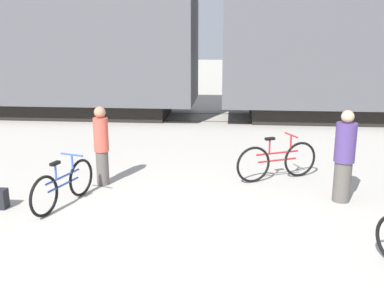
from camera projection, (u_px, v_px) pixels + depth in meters
ground_plane at (172, 248)px, 6.30m from camera, size 80.00×80.00×0.00m
freight_train at (209, 29)px, 14.84m from camera, size 51.01×3.05×5.66m
rail_near at (207, 121)px, 14.89m from camera, size 63.01×0.07×0.01m
rail_far at (210, 114)px, 16.27m from camera, size 63.01×0.07×0.01m
bicycle_blue at (64, 185)px, 7.73m from camera, size 0.57×1.65×0.86m
bicycle_maroon at (277, 161)px, 9.08m from camera, size 1.67×0.83×0.92m
person_in_purple at (344, 157)px, 7.82m from camera, size 0.36×0.36×1.64m
person_in_red at (101, 145)px, 8.68m from camera, size 0.28×0.28×1.56m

